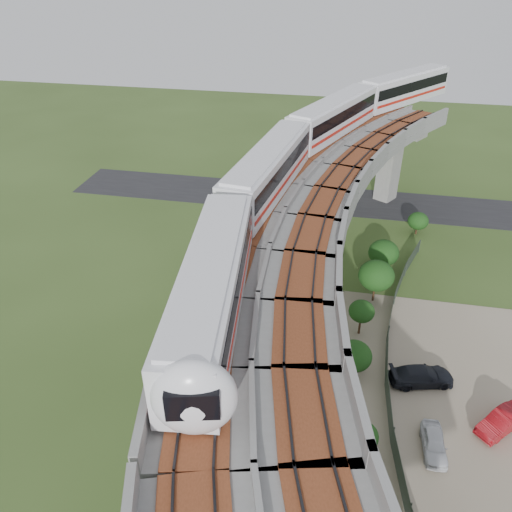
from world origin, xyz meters
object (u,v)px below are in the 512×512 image
(metro_train, at_px, (325,146))
(car_white, at_px, (434,443))
(car_dark, at_px, (422,376))
(car_red, at_px, (502,422))

(metro_train, bearing_deg, car_white, -65.09)
(car_white, height_order, car_dark, car_dark)
(metro_train, bearing_deg, car_dark, -57.60)
(car_white, bearing_deg, car_dark, 90.83)
(car_white, distance_m, car_dark, 5.71)
(metro_train, distance_m, car_red, 24.66)
(metro_train, xyz_separation_m, car_dark, (8.79, -13.85, -11.60))
(car_white, relative_size, car_red, 0.88)
(car_white, xyz_separation_m, car_dark, (-0.29, 5.70, 0.07))
(metro_train, height_order, car_red, metro_train)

